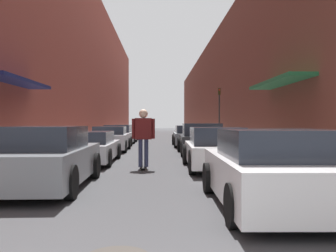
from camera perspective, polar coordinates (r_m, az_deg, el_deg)
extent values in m
plane|color=#38383A|center=(28.39, -2.13, -2.43)|extent=(146.85, 146.85, 0.00)
cube|color=gray|center=(35.33, -8.77, -1.76)|extent=(1.80, 66.75, 0.12)
cube|color=gray|center=(35.26, 4.77, -1.76)|extent=(1.80, 66.75, 0.12)
cube|color=brown|center=(36.15, -13.40, 8.56)|extent=(4.00, 66.75, 13.06)
cube|color=#141947|center=(14.30, -21.97, 6.30)|extent=(1.00, 4.80, 0.12)
cube|color=brown|center=(35.80, 9.41, 5.39)|extent=(4.00, 66.75, 9.02)
cube|color=#1E6038|center=(14.10, 16.58, 6.40)|extent=(1.00, 4.80, 0.12)
cube|color=gray|center=(8.79, -18.11, -5.49)|extent=(1.84, 4.43, 0.70)
cube|color=#232833|center=(8.54, -18.55, -1.68)|extent=(1.60, 2.31, 0.49)
cylinder|color=black|center=(10.37, -20.56, -5.70)|extent=(0.18, 0.66, 0.66)
cylinder|color=black|center=(9.94, -11.01, -5.95)|extent=(0.18, 0.66, 0.66)
cylinder|color=black|center=(7.29, -14.60, -8.31)|extent=(0.18, 0.66, 0.66)
cube|color=#B7B7BC|center=(13.88, -11.93, -3.63)|extent=(1.87, 4.79, 0.56)
cube|color=#232833|center=(13.62, -12.11, -1.67)|extent=(1.63, 2.50, 0.41)
cylinder|color=black|center=(15.51, -14.17, -3.72)|extent=(0.18, 0.61, 0.61)
cylinder|color=black|center=(15.22, -7.62, -3.79)|extent=(0.18, 0.61, 0.61)
cylinder|color=black|center=(12.66, -17.11, -4.68)|extent=(0.18, 0.61, 0.61)
cylinder|color=black|center=(12.30, -9.09, -4.81)|extent=(0.18, 0.61, 0.61)
cube|color=#B7B7BC|center=(19.42, -8.74, -2.26)|extent=(1.78, 4.01, 0.69)
cube|color=#232833|center=(19.20, -8.81, -0.66)|extent=(1.54, 2.10, 0.40)
cylinder|color=black|center=(20.77, -10.60, -2.66)|extent=(0.18, 0.61, 0.61)
cylinder|color=black|center=(20.57, -5.98, -2.68)|extent=(0.18, 0.61, 0.61)
cylinder|color=black|center=(18.34, -11.82, -3.08)|extent=(0.18, 0.61, 0.61)
cylinder|color=black|center=(18.11, -6.59, -3.11)|extent=(0.18, 0.61, 0.61)
cube|color=#B7B7BC|center=(24.51, -7.53, -1.72)|extent=(1.84, 4.40, 0.67)
cube|color=#232833|center=(24.28, -7.59, -0.40)|extent=(1.60, 2.29, 0.47)
cylinder|color=black|center=(25.97, -9.15, -2.04)|extent=(0.18, 0.60, 0.60)
cylinder|color=black|center=(25.80, -5.27, -2.05)|extent=(0.18, 0.60, 0.60)
cylinder|color=black|center=(23.29, -10.04, -2.33)|extent=(0.18, 0.60, 0.60)
cylinder|color=black|center=(23.09, -5.71, -2.35)|extent=(0.18, 0.60, 0.60)
cube|color=gray|center=(30.15, -6.42, -1.38)|extent=(1.95, 4.77, 0.59)
cube|color=#232833|center=(29.90, -6.46, -0.32)|extent=(1.67, 2.50, 0.53)
cylinder|color=black|center=(31.69, -7.80, -1.57)|extent=(0.18, 0.62, 0.62)
cylinder|color=black|center=(31.55, -4.58, -1.57)|extent=(0.18, 0.62, 0.62)
cylinder|color=black|center=(28.79, -8.44, -1.77)|extent=(0.18, 0.62, 0.62)
cylinder|color=black|center=(28.63, -4.90, -1.78)|extent=(0.18, 0.62, 0.62)
cube|color=black|center=(35.97, -5.65, -1.02)|extent=(1.83, 4.76, 0.62)
cube|color=#232833|center=(35.73, -5.68, -0.16)|extent=(1.57, 2.49, 0.46)
cylinder|color=black|center=(37.50, -6.77, -1.20)|extent=(0.18, 0.69, 0.69)
cylinder|color=black|center=(37.39, -4.20, -1.20)|extent=(0.18, 0.69, 0.69)
cylinder|color=black|center=(34.59, -7.21, -1.34)|extent=(0.18, 0.69, 0.69)
cylinder|color=black|center=(34.47, -4.43, -1.34)|extent=(0.18, 0.69, 0.69)
cube|color=silver|center=(6.72, 15.75, -7.46)|extent=(2.02, 4.19, 0.69)
cube|color=#232833|center=(6.47, 16.30, -2.61)|extent=(1.74, 2.19, 0.47)
cylinder|color=black|center=(7.79, 6.18, -7.86)|extent=(0.18, 0.62, 0.62)
cylinder|color=black|center=(8.26, 19.39, -7.41)|extent=(0.18, 0.62, 0.62)
cylinder|color=black|center=(5.30, 9.98, -11.85)|extent=(0.18, 0.62, 0.62)
cube|color=silver|center=(11.83, 7.18, -4.14)|extent=(1.82, 4.21, 0.59)
cube|color=#232833|center=(11.59, 7.34, -1.48)|extent=(1.56, 2.21, 0.52)
cylinder|color=black|center=(13.02, 2.67, -4.33)|extent=(0.18, 0.69, 0.69)
cylinder|color=black|center=(13.25, 9.91, -4.26)|extent=(0.18, 0.69, 0.69)
cylinder|color=black|center=(10.46, 3.71, -5.52)|extent=(0.18, 0.69, 0.69)
cylinder|color=black|center=(10.74, 12.65, -5.37)|extent=(0.18, 0.69, 0.69)
cube|color=#232326|center=(17.36, 5.01, -2.51)|extent=(1.99, 4.54, 0.67)
cube|color=#232833|center=(17.12, 5.09, -0.52)|extent=(1.71, 2.38, 0.55)
cylinder|color=black|center=(18.68, 1.73, -2.84)|extent=(0.18, 0.72, 0.72)
cylinder|color=black|center=(18.87, 7.29, -2.81)|extent=(0.18, 0.72, 0.72)
cylinder|color=black|center=(15.91, 2.30, -3.42)|extent=(0.18, 0.72, 0.72)
cylinder|color=black|center=(16.13, 8.80, -3.37)|extent=(0.18, 0.72, 0.72)
cube|color=gray|center=(23.04, 3.35, -1.84)|extent=(1.99, 4.77, 0.64)
cube|color=#232833|center=(22.78, 3.40, -0.48)|extent=(1.73, 2.49, 0.46)
cylinder|color=black|center=(24.45, 0.84, -2.08)|extent=(0.18, 0.69, 0.69)
cylinder|color=black|center=(24.60, 5.26, -2.07)|extent=(0.18, 0.69, 0.69)
cylinder|color=black|center=(21.52, 1.16, -2.43)|extent=(0.18, 0.69, 0.69)
cylinder|color=black|center=(21.69, 6.18, -2.41)|extent=(0.18, 0.69, 0.69)
cube|color=black|center=(11.68, -3.77, -6.28)|extent=(0.20, 0.78, 0.02)
cylinder|color=beige|center=(11.94, -4.09, -6.32)|extent=(0.03, 0.06, 0.06)
cylinder|color=beige|center=(11.93, -3.35, -6.32)|extent=(0.03, 0.06, 0.06)
cylinder|color=beige|center=(11.44, -4.20, -6.61)|extent=(0.03, 0.06, 0.06)
cylinder|color=beige|center=(11.44, -3.44, -6.61)|extent=(0.03, 0.06, 0.06)
cylinder|color=#2D3351|center=(11.64, -4.21, -4.14)|extent=(0.13, 0.13, 0.86)
cylinder|color=#2D3351|center=(11.64, -3.33, -4.14)|extent=(0.13, 0.13, 0.86)
cube|color=maroon|center=(11.60, -3.77, -0.41)|extent=(0.51, 0.23, 0.66)
sphere|color=beige|center=(11.60, -3.77, 1.88)|extent=(0.27, 0.27, 0.27)
cylinder|color=maroon|center=(11.62, -5.28, -0.41)|extent=(0.10, 0.10, 0.62)
cylinder|color=maroon|center=(11.59, -2.26, -0.41)|extent=(0.10, 0.10, 0.62)
cylinder|color=#2D2D2D|center=(26.03, 7.81, 1.65)|extent=(0.10, 0.10, 3.70)
cube|color=#332D0F|center=(26.12, 7.82, 5.22)|extent=(0.16, 0.16, 0.45)
sphere|color=red|center=(26.04, 7.85, 5.48)|extent=(0.11, 0.11, 0.11)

